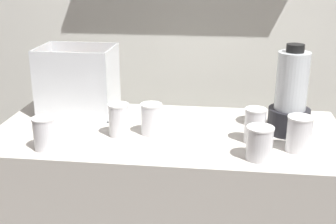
{
  "coord_description": "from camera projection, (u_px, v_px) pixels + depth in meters",
  "views": [
    {
      "loc": [
        0.2,
        -1.62,
        1.55
      ],
      "look_at": [
        0.0,
        0.0,
        0.98
      ],
      "focal_mm": 46.78,
      "sensor_mm": 36.0,
      "label": 1
    }
  ],
  "objects": [
    {
      "name": "juice_cup_carrot_far_right",
      "position": [
        259.0,
        145.0,
        1.49
      ],
      "size": [
        0.09,
        0.09,
        0.12
      ],
      "color": "white",
      "rests_on": "counter"
    },
    {
      "name": "juice_cup_carrot_far_left",
      "position": [
        45.0,
        136.0,
        1.57
      ],
      "size": [
        0.08,
        0.08,
        0.12
      ],
      "color": "white",
      "rests_on": "counter"
    },
    {
      "name": "juice_cup_beet_rightmost",
      "position": [
        299.0,
        136.0,
        1.56
      ],
      "size": [
        0.09,
        0.09,
        0.13
      ],
      "color": "white",
      "rests_on": "counter"
    },
    {
      "name": "juice_cup_pomegranate_middle",
      "position": [
        151.0,
        121.0,
        1.71
      ],
      "size": [
        0.08,
        0.08,
        0.12
      ],
      "color": "white",
      "rests_on": "counter"
    },
    {
      "name": "juice_cup_orange_right",
      "position": [
        255.0,
        127.0,
        1.63
      ],
      "size": [
        0.08,
        0.08,
        0.13
      ],
      "color": "white",
      "rests_on": "counter"
    },
    {
      "name": "carrot_display_bin",
      "position": [
        80.0,
        92.0,
        1.93
      ],
      "size": [
        0.32,
        0.24,
        0.3
      ],
      "color": "white",
      "rests_on": "counter"
    },
    {
      "name": "juice_cup_orange_left",
      "position": [
        119.0,
        122.0,
        1.69
      ],
      "size": [
        0.08,
        0.08,
        0.13
      ],
      "color": "white",
      "rests_on": "counter"
    },
    {
      "name": "back_wall_unit",
      "position": [
        186.0,
        15.0,
        2.35
      ],
      "size": [
        2.6,
        0.24,
        2.5
      ],
      "color": "silver",
      "rests_on": "ground_plane"
    },
    {
      "name": "blender_pitcher",
      "position": [
        291.0,
        98.0,
        1.69
      ],
      "size": [
        0.16,
        0.16,
        0.35
      ],
      "color": "black",
      "rests_on": "counter"
    }
  ]
}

